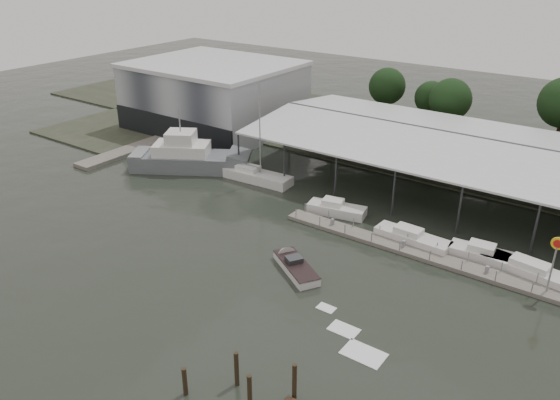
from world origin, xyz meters
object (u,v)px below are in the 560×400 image
Objects in this scene: shell_fuel_sign at (555,255)px; grey_trawler at (190,158)px; speedboat_underway at (294,265)px; white_sailboat at (257,176)px.

grey_trawler is (-45.00, 3.62, -2.35)m from shell_fuel_sign.
white_sailboat is at bearing -11.06° from speedboat_underway.
shell_fuel_sign is 0.43× the size of white_sailboat.
grey_trawler is 28.16m from speedboat_underway.
speedboat_underway is at bearing -155.71° from shell_fuel_sign.
shell_fuel_sign is 45.21m from grey_trawler.
grey_trawler reaches higher than speedboat_underway.
shell_fuel_sign is 35.90m from white_sailboat.
shell_fuel_sign is at bearing -12.23° from white_sailboat.
grey_trawler is 0.99× the size of speedboat_underway.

